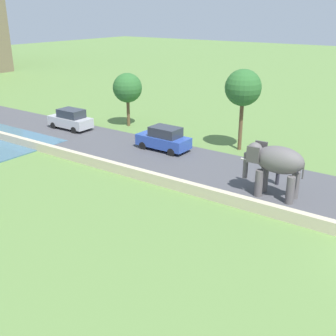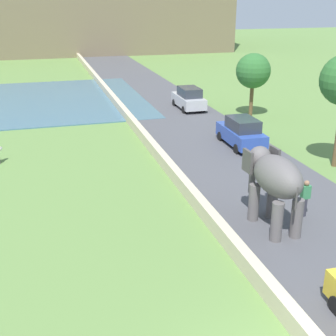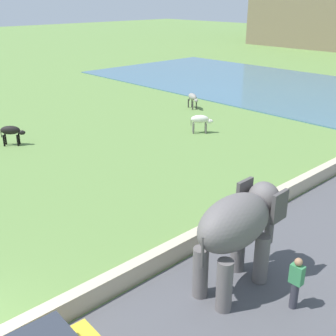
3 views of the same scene
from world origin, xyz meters
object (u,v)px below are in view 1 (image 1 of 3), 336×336
(car_blue, at_px, (164,139))
(car_silver, at_px, (71,119))
(person_beside_elephant, at_px, (278,172))
(elephant, at_px, (275,163))

(car_blue, bearing_deg, car_silver, 90.00)
(car_silver, distance_m, car_blue, 9.95)
(person_beside_elephant, height_order, car_silver, car_silver)
(car_blue, bearing_deg, elephant, -108.05)
(elephant, distance_m, person_beside_elephant, 2.11)
(car_silver, xyz_separation_m, car_blue, (-0.00, -9.95, 0.00))
(elephant, distance_m, car_blue, 10.25)
(elephant, height_order, car_blue, elephant)
(car_silver, bearing_deg, car_blue, -90.00)
(elephant, bearing_deg, person_beside_elephant, 12.21)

